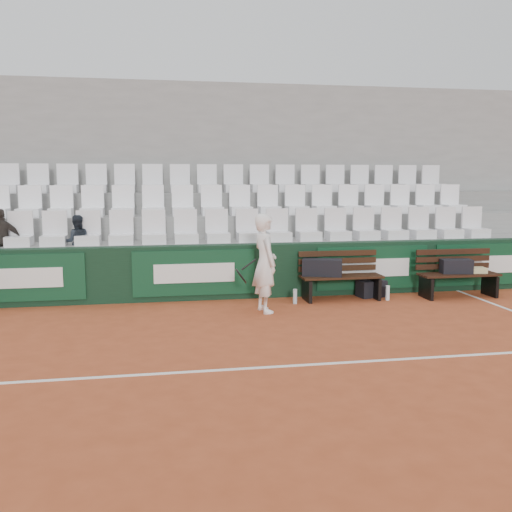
{
  "coord_description": "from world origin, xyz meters",
  "views": [
    {
      "loc": [
        -0.91,
        -6.36,
        2.23
      ],
      "look_at": [
        0.67,
        2.4,
        1.0
      ],
      "focal_mm": 40.0,
      "sensor_mm": 36.0,
      "label": 1
    }
  ],
  "objects": [
    {
      "name": "bench_left",
      "position": [
        2.46,
        3.47,
        0.23
      ],
      "size": [
        1.5,
        0.56,
        0.45
      ],
      "primitive_type": "cube",
      "color": "black",
      "rests_on": "ground"
    },
    {
      "name": "sports_bag_left",
      "position": [
        2.1,
        3.52,
        0.6
      ],
      "size": [
        0.78,
        0.53,
        0.31
      ],
      "primitive_type": "cube",
      "rotation": [
        0.0,
        0.0,
        -0.35
      ],
      "color": "black",
      "rests_on": "bench_left"
    },
    {
      "name": "grandstand_tier_front",
      "position": [
        0.0,
        4.62,
        0.5
      ],
      "size": [
        18.0,
        0.95,
        1.0
      ],
      "primitive_type": "cube",
      "color": "gray",
      "rests_on": "ground"
    },
    {
      "name": "back_barrier",
      "position": [
        0.07,
        3.99,
        0.5
      ],
      "size": [
        18.0,
        0.34,
        1.0
      ],
      "color": "black",
      "rests_on": "ground"
    },
    {
      "name": "sports_bag_right",
      "position": [
        4.66,
        3.34,
        0.58
      ],
      "size": [
        0.6,
        0.35,
        0.26
      ],
      "primitive_type": "cube",
      "rotation": [
        0.0,
        0.0,
        -0.16
      ],
      "color": "black",
      "rests_on": "bench_right"
    },
    {
      "name": "court_baseline",
      "position": [
        0.0,
        0.0,
        0.0
      ],
      "size": [
        18.0,
        0.06,
        0.01
      ],
      "primitive_type": "cube",
      "color": "white",
      "rests_on": "ground"
    },
    {
      "name": "grandstand_tier_back",
      "position": [
        0.0,
        6.53,
        0.95
      ],
      "size": [
        18.0,
        0.95,
        1.9
      ],
      "primitive_type": "cube",
      "color": "gray",
      "rests_on": "ground"
    },
    {
      "name": "seat_row_mid",
      "position": [
        0.0,
        5.4,
        1.77
      ],
      "size": [
        11.9,
        0.44,
        0.63
      ],
      "primitive_type": "cube",
      "color": "white",
      "rests_on": "grandstand_tier_mid"
    },
    {
      "name": "grandstand_tier_mid",
      "position": [
        0.0,
        5.58,
        0.72
      ],
      "size": [
        18.0,
        0.95,
        1.45
      ],
      "primitive_type": "cube",
      "color": "gray",
      "rests_on": "ground"
    },
    {
      "name": "seat_row_back",
      "position": [
        0.0,
        6.35,
        2.21
      ],
      "size": [
        11.9,
        0.44,
        0.63
      ],
      "primitive_type": "cube",
      "color": "silver",
      "rests_on": "grandstand_tier_back"
    },
    {
      "name": "seat_row_front",
      "position": [
        0.0,
        4.45,
        1.31
      ],
      "size": [
        11.9,
        0.44,
        0.63
      ],
      "primitive_type": "cube",
      "color": "white",
      "rests_on": "grandstand_tier_front"
    },
    {
      "name": "spectator_b",
      "position": [
        -3.6,
        4.5,
        1.56
      ],
      "size": [
        0.7,
        0.41,
        1.13
      ],
      "primitive_type": "imported",
      "rotation": [
        0.0,
        0.0,
        3.36
      ],
      "color": "#2E2924",
      "rests_on": "grandstand_tier_front"
    },
    {
      "name": "sports_bag_ground",
      "position": [
        3.11,
        3.63,
        0.16
      ],
      "size": [
        0.56,
        0.41,
        0.31
      ],
      "primitive_type": "cube",
      "rotation": [
        0.0,
        0.0,
        0.2
      ],
      "color": "black",
      "rests_on": "ground"
    },
    {
      "name": "towel",
      "position": [
        5.05,
        3.33,
        0.5
      ],
      "size": [
        0.4,
        0.32,
        0.1
      ],
      "primitive_type": "cube",
      "rotation": [
        0.0,
        0.0,
        -0.17
      ],
      "color": "#CBBD83",
      "rests_on": "bench_right"
    },
    {
      "name": "grandstand_rear_wall",
      "position": [
        0.0,
        7.15,
        2.2
      ],
      "size": [
        18.0,
        0.3,
        4.4
      ],
      "primitive_type": "cube",
      "color": "gray",
      "rests_on": "ground"
    },
    {
      "name": "spectator_c",
      "position": [
        -2.3,
        4.5,
        1.5
      ],
      "size": [
        0.54,
        0.44,
        1.0
      ],
      "primitive_type": "imported",
      "rotation": [
        0.0,
        0.0,
        3.29
      ],
      "color": "black",
      "rests_on": "grandstand_tier_front"
    },
    {
      "name": "ground",
      "position": [
        0.0,
        0.0,
        0.0
      ],
      "size": [
        80.0,
        80.0,
        0.0
      ],
      "primitive_type": "plane",
      "color": "#AD4A27",
      "rests_on": "ground"
    },
    {
      "name": "tennis_player",
      "position": [
        0.89,
        2.79,
        0.82
      ],
      "size": [
        0.75,
        0.66,
        1.65
      ],
      "color": "white",
      "rests_on": "ground"
    },
    {
      "name": "water_bottle_near",
      "position": [
        1.54,
        3.29,
        0.13
      ],
      "size": [
        0.07,
        0.07,
        0.27
      ],
      "primitive_type": "cylinder",
      "color": "#B1C3C9",
      "rests_on": "ground"
    },
    {
      "name": "bench_right",
      "position": [
        4.7,
        3.3,
        0.23
      ],
      "size": [
        1.5,
        0.56,
        0.45
      ],
      "primitive_type": "cube",
      "color": "black",
      "rests_on": "ground"
    },
    {
      "name": "water_bottle_far",
      "position": [
        3.28,
        3.28,
        0.14
      ],
      "size": [
        0.08,
        0.08,
        0.27
      ],
      "primitive_type": "cylinder",
      "color": "silver",
      "rests_on": "ground"
    }
  ]
}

